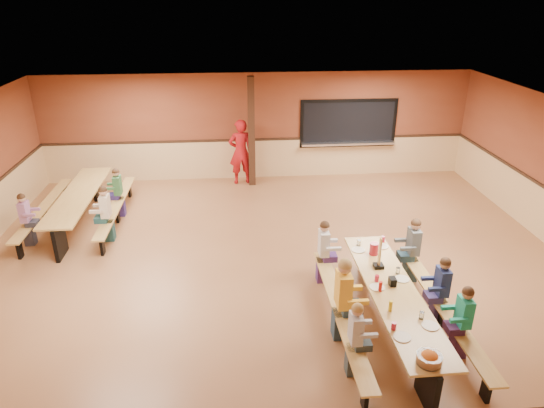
{
  "coord_description": "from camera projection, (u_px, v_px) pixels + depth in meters",
  "views": [
    {
      "loc": [
        -0.74,
        -8.37,
        5.05
      ],
      "look_at": [
        0.01,
        0.38,
        1.15
      ],
      "focal_mm": 32.0,
      "sensor_mm": 36.0,
      "label": 1
    }
  ],
  "objects": [
    {
      "name": "ground",
      "position": [
        273.0,
        264.0,
        9.72
      ],
      "size": [
        12.0,
        12.0,
        0.0
      ],
      "primitive_type": "plane",
      "color": "brown",
      "rests_on": "ground"
    },
    {
      "name": "room_envelope",
      "position": [
        273.0,
        233.0,
        9.44
      ],
      "size": [
        12.04,
        10.04,
        3.02
      ],
      "color": "brown",
      "rests_on": "ground"
    },
    {
      "name": "kitchen_pass_through",
      "position": [
        348.0,
        125.0,
        13.84
      ],
      "size": [
        2.78,
        0.28,
        1.38
      ],
      "color": "black",
      "rests_on": "ground"
    },
    {
      "name": "structural_post",
      "position": [
        251.0,
        133.0,
        13.11
      ],
      "size": [
        0.18,
        0.18,
        3.0
      ],
      "primitive_type": "cube",
      "color": "black",
      "rests_on": "ground"
    },
    {
      "name": "cafeteria_table_main",
      "position": [
        392.0,
        302.0,
        7.65
      ],
      "size": [
        1.91,
        3.7,
        0.74
      ],
      "color": "tan",
      "rests_on": "ground"
    },
    {
      "name": "cafeteria_table_second",
      "position": [
        79.0,
        203.0,
        11.22
      ],
      "size": [
        1.91,
        3.7,
        0.74
      ],
      "color": "tan",
      "rests_on": "ground"
    },
    {
      "name": "seated_child_white_left",
      "position": [
        355.0,
        340.0,
        6.75
      ],
      "size": [
        0.35,
        0.28,
        1.16
      ],
      "primitive_type": null,
      "color": "#BBBCC2",
      "rests_on": "ground"
    },
    {
      "name": "seated_adult_yellow",
      "position": [
        343.0,
        299.0,
        7.44
      ],
      "size": [
        0.45,
        0.37,
        1.38
      ],
      "primitive_type": null,
      "color": "yellow",
      "rests_on": "ground"
    },
    {
      "name": "seated_child_grey_left",
      "position": [
        323.0,
        252.0,
        8.93
      ],
      "size": [
        0.38,
        0.31,
        1.22
      ],
      "primitive_type": null,
      "color": "silver",
      "rests_on": "ground"
    },
    {
      "name": "seated_child_teal_right",
      "position": [
        462.0,
        323.0,
        7.07
      ],
      "size": [
        0.36,
        0.29,
        1.19
      ],
      "primitive_type": null,
      "color": "#1C9F81",
      "rests_on": "ground"
    },
    {
      "name": "seated_child_navy_right",
      "position": [
        441.0,
        292.0,
        7.78
      ],
      "size": [
        0.37,
        0.3,
        1.21
      ],
      "primitive_type": null,
      "color": "navy",
      "rests_on": "ground"
    },
    {
      "name": "seated_child_char_right",
      "position": [
        412.0,
        250.0,
        8.96
      ],
      "size": [
        0.39,
        0.32,
        1.25
      ],
      "primitive_type": null,
      "color": "#545B5E",
      "rests_on": "ground"
    },
    {
      "name": "seated_child_purple_sec",
      "position": [
        26.0,
        220.0,
        10.25
      ],
      "size": [
        0.35,
        0.28,
        1.16
      ],
      "primitive_type": null,
      "color": "#A06894",
      "rests_on": "ground"
    },
    {
      "name": "seated_child_green_sec",
      "position": [
        119.0,
        193.0,
        11.59
      ],
      "size": [
        0.36,
        0.29,
        1.18
      ],
      "primitive_type": null,
      "color": "#397645",
      "rests_on": "ground"
    },
    {
      "name": "seated_child_tan_sec",
      "position": [
        106.0,
        214.0,
        10.42
      ],
      "size": [
        0.38,
        0.31,
        1.24
      ],
      "primitive_type": null,
      "color": "beige",
      "rests_on": "ground"
    },
    {
      "name": "standing_woman",
      "position": [
        241.0,
        152.0,
        13.46
      ],
      "size": [
        0.73,
        0.54,
        1.83
      ],
      "primitive_type": "imported",
      "rotation": [
        0.0,
        0.0,
        3.3
      ],
      "color": "#AE1319",
      "rests_on": "ground"
    },
    {
      "name": "punch_pitcher",
      "position": [
        374.0,
        249.0,
        8.56
      ],
      "size": [
        0.16,
        0.16,
        0.22
      ],
      "primitive_type": "cylinder",
      "color": "#AC162B",
      "rests_on": "cafeteria_table_main"
    },
    {
      "name": "chip_bowl",
      "position": [
        429.0,
        358.0,
        6.07
      ],
      "size": [
        0.32,
        0.32,
        0.15
      ],
      "primitive_type": null,
      "color": "orange",
      "rests_on": "cafeteria_table_main"
    },
    {
      "name": "napkin_dispenser",
      "position": [
        392.0,
        281.0,
        7.68
      ],
      "size": [
        0.1,
        0.14,
        0.13
      ],
      "primitive_type": "cube",
      "color": "black",
      "rests_on": "cafeteria_table_main"
    },
    {
      "name": "condiment_mustard",
      "position": [
        391.0,
        306.0,
        7.06
      ],
      "size": [
        0.06,
        0.06,
        0.17
      ],
      "primitive_type": "cylinder",
      "color": "yellow",
      "rests_on": "cafeteria_table_main"
    },
    {
      "name": "condiment_ketchup",
      "position": [
        380.0,
        287.0,
        7.52
      ],
      "size": [
        0.06,
        0.06,
        0.17
      ],
      "primitive_type": "cylinder",
      "color": "#B2140F",
      "rests_on": "cafeteria_table_main"
    },
    {
      "name": "table_paddle",
      "position": [
        379.0,
        260.0,
        8.14
      ],
      "size": [
        0.16,
        0.16,
        0.56
      ],
      "color": "black",
      "rests_on": "cafeteria_table_main"
    },
    {
      "name": "place_settings",
      "position": [
        394.0,
        288.0,
        7.54
      ],
      "size": [
        0.65,
        3.3,
        0.11
      ],
      "primitive_type": null,
      "color": "beige",
      "rests_on": "cafeteria_table_main"
    }
  ]
}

